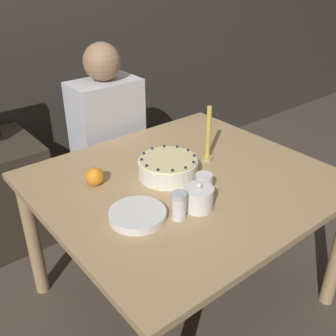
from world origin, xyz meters
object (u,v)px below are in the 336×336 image
object	(u,v)px
candle	(208,139)
person_man_blue_shirt	(109,155)
cake	(168,167)
sugar_bowl	(199,198)
sugar_shaker	(179,206)

from	to	relation	value
candle	person_man_blue_shirt	world-z (taller)	person_man_blue_shirt
cake	person_man_blue_shirt	xyz separation A→B (m)	(0.10, 0.70, -0.25)
sugar_bowl	person_man_blue_shirt	xyz separation A→B (m)	(0.17, 0.98, -0.25)
sugar_bowl	sugar_shaker	xyz separation A→B (m)	(-0.10, -0.00, 0.01)
cake	sugar_bowl	distance (m)	0.29
sugar_bowl	sugar_shaker	size ratio (longest dim) A/B	1.08
cake	person_man_blue_shirt	distance (m)	0.75
cake	candle	xyz separation A→B (m)	(0.25, 0.00, 0.07)
candle	person_man_blue_shirt	size ratio (longest dim) A/B	0.23
sugar_bowl	sugar_shaker	world-z (taller)	sugar_bowl
sugar_bowl	candle	xyz separation A→B (m)	(0.32, 0.28, 0.06)
sugar_bowl	candle	size ratio (longest dim) A/B	0.44
candle	cake	bearing A→B (deg)	-179.78
sugar_shaker	person_man_blue_shirt	distance (m)	1.05
sugar_bowl	cake	bearing A→B (deg)	75.99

